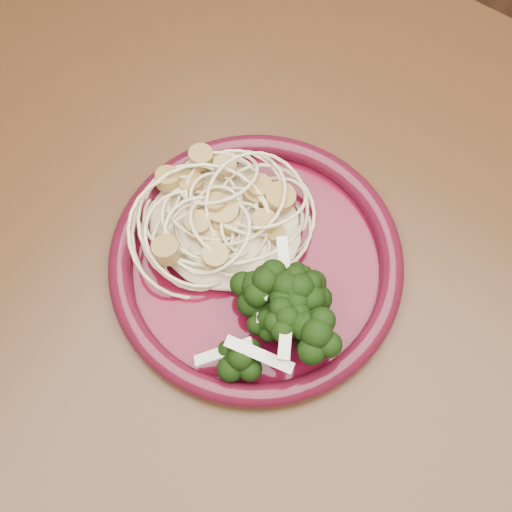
{
  "coord_description": "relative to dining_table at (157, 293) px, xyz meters",
  "views": [
    {
      "loc": [
        0.22,
        -0.15,
        1.29
      ],
      "look_at": [
        0.09,
        0.04,
        0.77
      ],
      "focal_mm": 50.0,
      "sensor_mm": 36.0,
      "label": 1
    }
  ],
  "objects": [
    {
      "name": "broccoli_pile",
      "position": [
        0.14,
        0.03,
        0.13
      ],
      "size": [
        0.12,
        0.16,
        0.05
      ],
      "primitive_type": "ellipsoid",
      "rotation": [
        0.0,
        0.0,
        -0.3
      ],
      "color": "black",
      "rests_on": "dinner_plate"
    },
    {
      "name": "scallop_cluster",
      "position": [
        0.05,
        0.05,
        0.15
      ],
      "size": [
        0.15,
        0.15,
        0.04
      ],
      "primitive_type": null,
      "rotation": [
        0.0,
        0.0,
        -0.3
      ],
      "color": "#A3823F",
      "rests_on": "spaghetti_pile"
    },
    {
      "name": "dining_table",
      "position": [
        0.0,
        0.0,
        0.0
      ],
      "size": [
        1.2,
        0.8,
        0.75
      ],
      "color": "#472814",
      "rests_on": "ground"
    },
    {
      "name": "onion_garnish",
      "position": [
        0.14,
        0.03,
        0.16
      ],
      "size": [
        0.08,
        0.1,
        0.05
      ],
      "primitive_type": null,
      "rotation": [
        0.0,
        0.0,
        -0.3
      ],
      "color": "beige",
      "rests_on": "broccoli_pile"
    },
    {
      "name": "dinner_plate",
      "position": [
        0.09,
        0.04,
        0.11
      ],
      "size": [
        0.3,
        0.3,
        0.02
      ],
      "rotation": [
        0.0,
        0.0,
        -0.3
      ],
      "color": "#490716",
      "rests_on": "dining_table"
    },
    {
      "name": "spaghetti_pile",
      "position": [
        0.05,
        0.05,
        0.12
      ],
      "size": [
        0.16,
        0.15,
        0.03
      ],
      "primitive_type": "ellipsoid",
      "rotation": [
        0.0,
        0.0,
        -0.3
      ],
      "color": "beige",
      "rests_on": "dinner_plate"
    }
  ]
}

